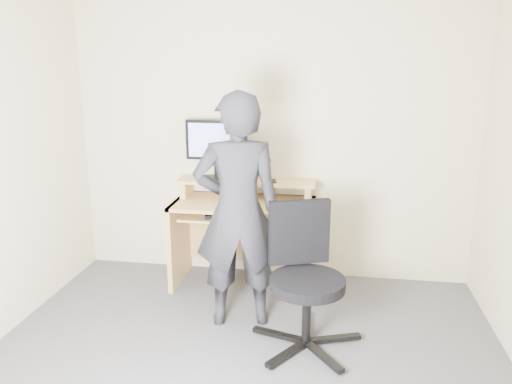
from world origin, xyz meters
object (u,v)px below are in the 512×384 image
(office_chair, at_px, (304,272))
(person, at_px, (238,212))
(desk, at_px, (245,222))
(monitor, at_px, (216,144))

(office_chair, relative_size, person, 0.56)
(desk, distance_m, monitor, 0.72)
(desk, distance_m, person, 0.80)
(desk, height_order, office_chair, office_chair)
(monitor, xyz_separation_m, office_chair, (0.84, -1.02, -0.69))
(desk, xyz_separation_m, monitor, (-0.26, 0.07, 0.67))
(monitor, height_order, office_chair, monitor)
(monitor, xyz_separation_m, person, (0.34, -0.80, -0.35))
(desk, height_order, monitor, monitor)
(person, bearing_deg, monitor, -80.44)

